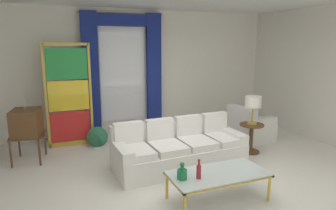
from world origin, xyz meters
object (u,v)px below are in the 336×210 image
Objects in this scene: coffee_table at (218,175)px; armchair_white at (249,128)px; round_side_table at (251,136)px; vintage_tv at (26,124)px; bottle_blue_decanter at (199,171)px; peacock_figurine at (98,138)px; stained_glass_divider at (69,98)px; bottle_crystal_tall at (182,173)px; couch_white_long at (178,149)px; table_lamp_brass at (253,103)px.

coffee_table is 1.54× the size of armchair_white.
coffee_table is 2.13m from round_side_table.
armchair_white is (4.63, -0.50, -0.44)m from vintage_tv.
bottle_blue_decanter is 0.46× the size of peacock_figurine.
bottle_crystal_tall is at bearing -69.61° from stained_glass_divider.
stained_glass_divider is 3.70× the size of round_side_table.
armchair_white is at bearing 38.02° from bottle_crystal_tall.
couch_white_long is 1.44m from bottle_crystal_tall.
vintage_tv is 2.36× the size of table_lamp_brass.
coffee_table is at bearing -1.09° from bottle_crystal_tall.
vintage_tv is at bearing 164.15° from table_lamp_brass.
couch_white_long is 2.63m from stained_glass_divider.
vintage_tv is at bearing 134.66° from coffee_table.
bottle_crystal_tall is 0.11× the size of stained_glass_divider.
vintage_tv is at bearing 173.88° from armchair_white.
table_lamp_brass is (1.62, 1.39, 0.65)m from coffee_table.
couch_white_long reaches higher than armchair_white.
table_lamp_brass reaches higher than peacock_figurine.
coffee_table is 2.42× the size of table_lamp_brass.
table_lamp_brass is at bearing 32.48° from bottle_crystal_tall.
bottle_blue_decanter is at bearing -102.75° from couch_white_long.
round_side_table is at bearing -90.00° from table_lamp_brass.
coffee_table is 2.32× the size of round_side_table.
armchair_white is (2.09, 2.08, -0.09)m from coffee_table.
coffee_table is at bearing -45.34° from vintage_tv.
vintage_tv is 0.61× the size of stained_glass_divider.
bottle_crystal_tall is 2.57m from round_side_table.
peacock_figurine is 1.05× the size of table_lamp_brass.
round_side_table is 1.04× the size of table_lamp_brass.
bottle_crystal_tall is at bearing -147.52° from round_side_table.
stained_glass_divider is at bearing 163.75° from armchair_white.
bottle_crystal_tall is at bearing 178.91° from coffee_table.
bottle_blue_decanter is 1.17× the size of bottle_crystal_tall.
table_lamp_brass is at bearing 36.55° from bottle_blue_decanter.
stained_glass_divider reaches higher than vintage_tv.
armchair_white is 4.06m from stained_glass_divider.
armchair_white reaches higher than bottle_crystal_tall.
peacock_figurine is 3.29m from table_lamp_brass.
stained_glass_divider reaches higher than bottle_crystal_tall.
couch_white_long is 1.93m from peacock_figurine.
bottle_blue_decanter reaches higher than bottle_crystal_tall.
coffee_table is 3.63m from vintage_tv.
stained_glass_divider is at bearing 146.19° from peacock_figurine.
stained_glass_divider reaches higher than coffee_table.
couch_white_long reaches higher than coffee_table.
couch_white_long is 1.64m from round_side_table.
coffee_table is 2.95m from armchair_white.
table_lamp_brass is (2.17, 1.38, 0.54)m from bottle_crystal_tall.
vintage_tv is 1.45m from peacock_figurine.
bottle_crystal_tall is at bearing -147.52° from table_lamp_brass.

